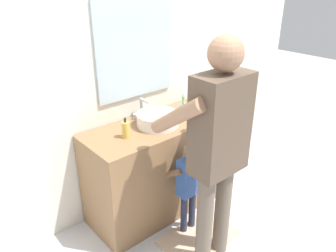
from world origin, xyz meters
The scene contains 10 objects.
ground_plane centered at (0.00, 0.00, 0.00)m, with size 14.00×14.00×0.00m, color silver.
back_wall centered at (0.00, 0.62, 1.35)m, with size 4.40×0.10×2.70m.
vanity_cabinet centered at (0.00, 0.30, 0.43)m, with size 1.27×0.54×0.86m, color olive.
sink_basin centered at (0.00, 0.28, 0.92)m, with size 0.35×0.35×0.11m.
faucet centered at (0.00, 0.49, 0.94)m, with size 0.18×0.14×0.18m.
toothbrush_cup centered at (0.32, 0.31, 0.91)m, with size 0.07×0.07×0.21m.
soap_bottle centered at (-0.33, 0.27, 0.93)m, with size 0.06×0.06×0.17m.
bath_mat centered at (0.00, -0.25, 0.01)m, with size 0.64×0.40×0.02m, color #CCAD8E.
child_toddler centered at (0.00, -0.10, 0.49)m, with size 0.25×0.25×0.83m.
adult_parent centered at (-0.05, -0.42, 1.02)m, with size 0.53×0.56×1.71m.
Camera 1 is at (-1.58, -1.68, 2.04)m, focal length 35.36 mm.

